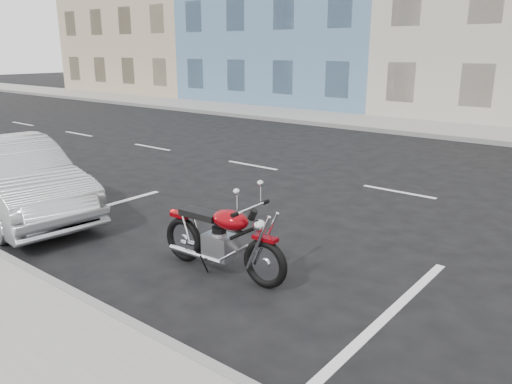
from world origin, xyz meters
The scene contains 6 objects.
ground centered at (0.00, 0.00, 0.00)m, with size 120.00×120.00×0.00m, color black.
sidewalk_far centered at (-5.00, 8.70, 0.07)m, with size 80.00×3.40×0.15m, color gray.
curb_far centered at (-5.00, 7.00, 0.08)m, with size 80.00×0.12×0.16m, color gray.
bldg_far_west centered at (-26.00, 16.30, 6.00)m, with size 12.00×12.00×12.00m, color tan.
motorcycle centered at (-1.49, -5.25, 0.47)m, with size 2.06×0.68×1.03m.
sedan_silver centered at (-6.73, -5.84, 0.70)m, with size 1.48×4.23×1.39m, color #A0A4A8.
Camera 1 is at (1.99, -9.81, 2.91)m, focal length 35.00 mm.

